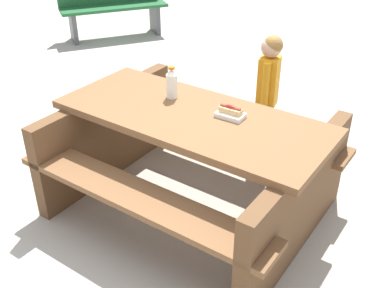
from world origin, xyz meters
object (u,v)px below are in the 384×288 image
soda_bottle (172,83)px  child_in_coat (268,82)px  hotdog_tray (231,113)px  picnic_table (192,154)px  park_bench_near (113,5)px

soda_bottle → child_in_coat: child_in_coat is taller
soda_bottle → hotdog_tray: bearing=4.0°
soda_bottle → child_in_coat: bearing=74.1°
picnic_table → park_bench_near: 4.20m
soda_bottle → park_bench_near: 3.94m
hotdog_tray → child_in_coat: child_in_coat is taller
hotdog_tray → park_bench_near: park_bench_near is taller
picnic_table → park_bench_near: size_ratio=1.29×
soda_bottle → child_in_coat: (0.24, 0.84, -0.19)m
soda_bottle → park_bench_near: size_ratio=0.15×
hotdog_tray → soda_bottle: bearing=-176.0°
picnic_table → park_bench_near: park_bench_near is taller
picnic_table → hotdog_tray: bearing=31.7°
picnic_table → park_bench_near: bearing=147.9°
soda_bottle → park_bench_near: (-3.29, 2.13, -0.40)m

